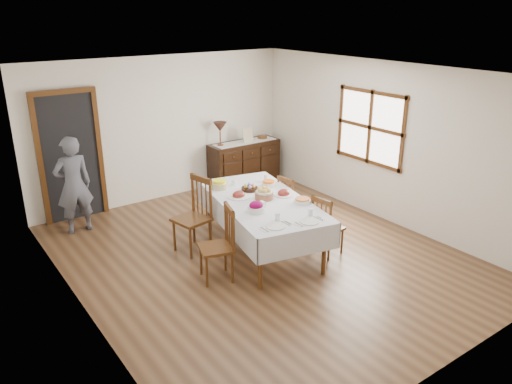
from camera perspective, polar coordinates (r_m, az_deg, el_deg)
ground at (r=7.28m, az=0.46°, el=-7.25°), size 6.00×6.00×0.00m
room_shell at (r=6.93m, az=-2.54°, el=5.87°), size 5.02×6.02×2.65m
dining_table at (r=7.15m, az=0.65°, el=-1.58°), size 1.63×2.51×0.80m
chair_left_near at (r=6.50m, az=-4.16°, el=-5.87°), size 0.52×0.52×1.00m
chair_left_far at (r=7.29m, az=-7.05°, el=-2.53°), size 0.54×0.54×1.10m
chair_right_near at (r=7.18m, az=7.99°, el=-3.83°), size 0.42×0.42×0.90m
chair_right_far at (r=7.94m, az=3.97°, el=-1.25°), size 0.41×0.41×0.90m
sideboard at (r=10.03m, az=-1.35°, el=3.35°), size 1.45×0.53×0.87m
person at (r=8.23m, az=-20.18°, el=1.08°), size 0.52×0.34×1.67m
bread_basket at (r=7.12m, az=0.92°, el=-0.20°), size 0.27×0.27×0.17m
egg_basket at (r=7.46m, az=-0.74°, el=0.44°), size 0.25×0.25×0.11m
ham_platter_a at (r=7.21m, az=-2.00°, el=-0.38°), size 0.33×0.33×0.11m
ham_platter_b at (r=7.28m, az=3.18°, el=-0.15°), size 0.29×0.29×0.11m
beet_bowl at (r=6.68m, az=0.03°, el=-1.75°), size 0.24×0.24×0.15m
carrot_bowl at (r=7.65m, az=1.45°, el=0.99°), size 0.21×0.21×0.09m
pineapple_bowl at (r=7.55m, az=-4.19°, el=0.84°), size 0.26×0.26×0.13m
casserole_dish at (r=7.02m, az=5.32°, el=-0.99°), size 0.24×0.24×0.07m
butter_dish at (r=6.85m, az=0.44°, el=-1.44°), size 0.16×0.12×0.07m
setting_left at (r=6.31m, az=2.29°, el=-3.56°), size 0.44×0.31×0.10m
setting_right at (r=6.48m, az=6.12°, el=-3.01°), size 0.44×0.31×0.10m
glass_far_a at (r=7.67m, az=-2.56°, el=1.07°), size 0.07×0.07×0.09m
glass_far_b at (r=7.86m, az=1.14°, el=1.64°), size 0.06×0.06×0.11m
runner at (r=9.88m, az=-1.29°, el=5.74°), size 1.30×0.35×0.01m
table_lamp at (r=9.57m, az=-4.14°, el=7.36°), size 0.26×0.26×0.46m
picture_frame at (r=9.82m, az=-0.94°, el=6.46°), size 0.22×0.08×0.28m
deco_bowl at (r=10.16m, az=0.71°, el=6.29°), size 0.20×0.20×0.06m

